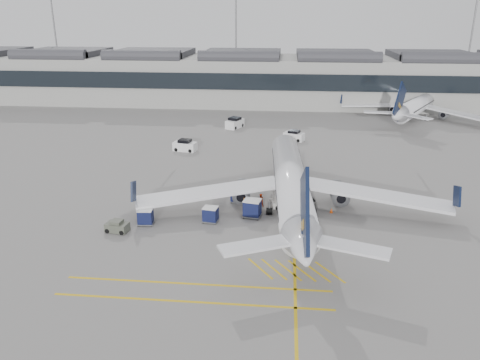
# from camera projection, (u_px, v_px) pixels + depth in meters

# --- Properties ---
(ground) EXTENTS (220.00, 220.00, 0.00)m
(ground) POSITION_uv_depth(u_px,v_px,m) (196.00, 230.00, 47.94)
(ground) COLOR gray
(ground) RESTS_ON ground
(terminal) EXTENTS (200.00, 20.45, 12.40)m
(terminal) POSITION_uv_depth(u_px,v_px,m) (250.00, 77.00, 113.20)
(terminal) COLOR #9E9E99
(terminal) RESTS_ON ground
(light_masts) EXTENTS (113.00, 0.60, 25.45)m
(light_masts) POSITION_uv_depth(u_px,v_px,m) (248.00, 38.00, 123.70)
(light_masts) COLOR slate
(light_masts) RESTS_ON ground
(apron_markings) EXTENTS (0.25, 60.00, 0.01)m
(apron_markings) POSITION_uv_depth(u_px,v_px,m) (293.00, 197.00, 56.38)
(apron_markings) COLOR gold
(apron_markings) RESTS_ON ground
(airliner_main) EXTENTS (34.82, 38.12, 10.13)m
(airliner_main) POSITION_uv_depth(u_px,v_px,m) (291.00, 184.00, 52.16)
(airliner_main) COLOR white
(airliner_main) RESTS_ON ground
(airliner_far) EXTENTS (28.83, 31.80, 9.35)m
(airliner_far) POSITION_uv_depth(u_px,v_px,m) (418.00, 105.00, 97.44)
(airliner_far) COLOR white
(airliner_far) RESTS_ON ground
(belt_loader) EXTENTS (5.40, 2.95, 2.14)m
(belt_loader) POSITION_uv_depth(u_px,v_px,m) (288.00, 201.00, 53.66)
(belt_loader) COLOR silver
(belt_loader) RESTS_ON ground
(baggage_cart_a) EXTENTS (1.85, 1.68, 1.60)m
(baggage_cart_a) POSITION_uv_depth(u_px,v_px,m) (238.00, 196.00, 54.57)
(baggage_cart_a) COLOR gray
(baggage_cart_a) RESTS_ON ground
(baggage_cart_b) EXTENTS (2.18, 1.92, 2.01)m
(baggage_cart_b) POSITION_uv_depth(u_px,v_px,m) (252.00, 208.00, 50.60)
(baggage_cart_b) COLOR gray
(baggage_cart_b) RESTS_ON ground
(baggage_cart_c) EXTENTS (1.79, 1.56, 1.69)m
(baggage_cart_c) POSITION_uv_depth(u_px,v_px,m) (210.00, 214.00, 49.47)
(baggage_cart_c) COLOR gray
(baggage_cart_c) RESTS_ON ground
(baggage_cart_d) EXTENTS (1.73, 1.46, 1.72)m
(baggage_cart_d) POSITION_uv_depth(u_px,v_px,m) (145.00, 216.00, 48.89)
(baggage_cart_d) COLOR gray
(baggage_cart_d) RESTS_ON ground
(ramp_agent_a) EXTENTS (0.66, 0.55, 1.56)m
(ramp_agent_a) POSITION_uv_depth(u_px,v_px,m) (245.00, 205.00, 52.23)
(ramp_agent_a) COLOR orange
(ramp_agent_a) RESTS_ON ground
(ramp_agent_b) EXTENTS (0.95, 0.86, 1.60)m
(ramp_agent_b) POSITION_uv_depth(u_px,v_px,m) (260.00, 200.00, 53.35)
(ramp_agent_b) COLOR #ED3D0C
(ramp_agent_b) RESTS_ON ground
(pushback_tug) EXTENTS (2.42, 1.71, 1.25)m
(pushback_tug) POSITION_uv_depth(u_px,v_px,m) (117.00, 227.00, 47.40)
(pushback_tug) COLOR #4F5346
(pushback_tug) RESTS_ON ground
(safety_cone_nose) EXTENTS (0.38, 0.38, 0.53)m
(safety_cone_nose) POSITION_uv_depth(u_px,v_px,m) (281.00, 170.00, 65.20)
(safety_cone_nose) COLOR #F24C0A
(safety_cone_nose) RESTS_ON ground
(safety_cone_engine) EXTENTS (0.37, 0.37, 0.51)m
(safety_cone_engine) POSITION_uv_depth(u_px,v_px,m) (331.00, 211.00, 51.98)
(safety_cone_engine) COLOR #F24C0A
(safety_cone_engine) RESTS_ON ground
(service_van_left) EXTENTS (3.92, 2.51, 1.87)m
(service_van_left) POSITION_uv_depth(u_px,v_px,m) (185.00, 146.00, 75.04)
(service_van_left) COLOR white
(service_van_left) RESTS_ON ground
(service_van_mid) EXTENTS (3.49, 4.49, 2.06)m
(service_van_mid) POSITION_uv_depth(u_px,v_px,m) (235.00, 123.00, 89.89)
(service_van_mid) COLOR white
(service_van_mid) RESTS_ON ground
(service_van_right) EXTENTS (3.88, 2.95, 1.79)m
(service_van_right) POSITION_uv_depth(u_px,v_px,m) (294.00, 136.00, 81.13)
(service_van_right) COLOR white
(service_van_right) RESTS_ON ground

